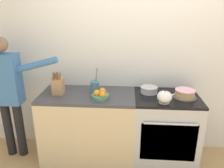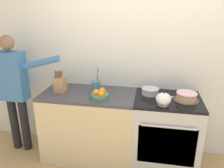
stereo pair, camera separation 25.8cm
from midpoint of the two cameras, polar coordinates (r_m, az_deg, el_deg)
wall_back at (r=2.84m, az=5.47°, el=6.94°), size 8.00×0.04×2.60m
counter_cabinet at (r=2.91m, az=-8.67°, el=-10.89°), size 1.16×0.62×0.90m
stove_range at (r=2.87m, az=10.96°, el=-11.57°), size 0.77×0.65×0.90m
layer_cake at (r=2.67m, az=15.90°, el=-2.54°), size 0.28×0.28×0.10m
tea_kettle at (r=2.46m, az=10.71°, el=-3.41°), size 0.20×0.17×0.16m
mixing_bowl at (r=2.72m, az=6.98°, el=-1.53°), size 0.22×0.22×0.08m
knife_block at (r=2.77m, az=-16.53°, el=-0.55°), size 0.13×0.14×0.28m
utensil_crock at (r=2.71m, az=-7.16°, el=-0.78°), size 0.11×0.11×0.33m
fruit_bowl at (r=2.54m, az=-5.95°, el=-2.98°), size 0.21×0.21×0.12m
person_baker at (r=3.05m, az=-27.74°, el=-1.25°), size 0.92×0.20×1.60m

